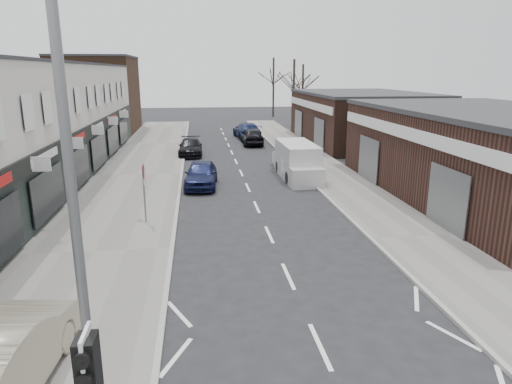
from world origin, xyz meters
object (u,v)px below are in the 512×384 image
object	(u,v)px
street_lamp	(86,205)
parked_car_right_c	(247,130)
parked_car_left_a	(201,174)
parked_car_right_a	(289,160)
white_van	(298,162)
parked_car_left_b	(190,147)
warning_sign	(144,176)
parked_car_right_b	(252,136)

from	to	relation	value
street_lamp	parked_car_right_c	size ratio (longest dim) A/B	1.49
parked_car_left_a	parked_car_right_a	size ratio (longest dim) A/B	0.91
white_van	parked_car_left_b	xyz separation A→B (m)	(-6.80, 9.07, -0.39)
warning_sign	white_van	bearing A→B (deg)	43.29
white_van	parked_car_left_b	distance (m)	11.34
street_lamp	parked_car_left_b	bearing A→B (deg)	87.85
street_lamp	parked_car_right_a	distance (m)	24.47
parked_car_right_a	white_van	bearing A→B (deg)	94.48
warning_sign	parked_car_right_a	distance (m)	13.22
parked_car_right_c	parked_car_right_b	bearing A→B (deg)	84.75
white_van	parked_car_right_b	bearing A→B (deg)	94.51
parked_car_right_b	warning_sign	bearing A→B (deg)	72.34
street_lamp	parked_car_right_c	xyz separation A→B (m)	(6.73, 39.15, -3.84)
white_van	parked_car_right_c	bearing A→B (deg)	93.31
street_lamp	parked_car_right_b	size ratio (longest dim) A/B	1.75
parked_car_left_b	parked_car_right_a	size ratio (longest dim) A/B	0.93
parked_car_left_b	parked_car_right_a	distance (m)	9.72
street_lamp	parked_car_right_b	xyz separation A→B (m)	(6.73, 34.71, -3.84)
street_lamp	warning_sign	size ratio (longest dim) A/B	2.96
parked_car_right_c	warning_sign	bearing A→B (deg)	69.14
parked_car_left_b	parked_car_right_c	xyz separation A→B (m)	(5.60, 9.22, 0.12)
parked_car_left_b	parked_car_right_a	bearing A→B (deg)	-45.90
parked_car_right_c	parked_car_left_a	bearing A→B (deg)	70.87
parked_car_left_a	parked_car_right_b	size ratio (longest dim) A/B	0.97
parked_car_right_a	parked_car_right_b	distance (m)	11.89
white_van	parked_car_right_b	distance (m)	13.90
parked_car_right_a	parked_car_right_c	xyz separation A→B (m)	(-1.08, 16.28, -0.03)
parked_car_left_b	parked_car_right_c	world-z (taller)	parked_car_right_c
street_lamp	white_van	size ratio (longest dim) A/B	1.41
warning_sign	parked_car_right_b	size ratio (longest dim) A/B	0.59
parked_car_right_c	street_lamp	bearing A→B (deg)	75.00
street_lamp	warning_sign	world-z (taller)	street_lamp
street_lamp	parked_car_left_a	size ratio (longest dim) A/B	1.80
white_van	parked_car_left_a	xyz separation A→B (m)	(-6.08, -1.46, -0.29)
warning_sign	parked_car_left_a	size ratio (longest dim) A/B	0.61
parked_car_right_a	parked_car_right_b	world-z (taller)	parked_car_right_a
parked_car_left_b	street_lamp	bearing A→B (deg)	-91.48
white_van	parked_car_right_c	size ratio (longest dim) A/B	1.06
parked_car_right_b	street_lamp	bearing A→B (deg)	79.94
parked_car_left_b	parked_car_right_c	bearing A→B (deg)	59.39
parked_car_left_b	parked_car_right_c	distance (m)	10.79
parked_car_left_a	parked_car_right_c	distance (m)	20.33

